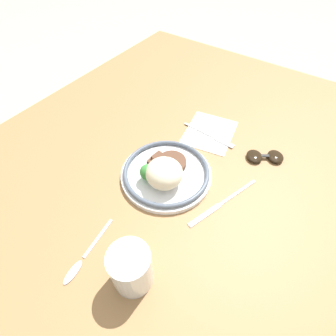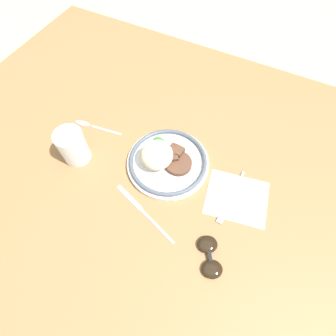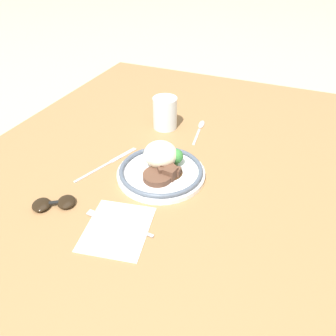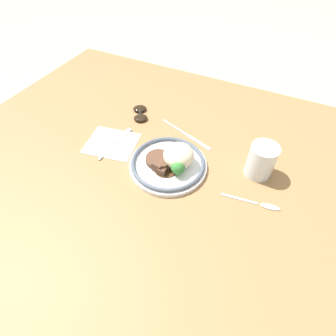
# 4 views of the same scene
# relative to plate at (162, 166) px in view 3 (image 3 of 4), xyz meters

# --- Properties ---
(ground_plane) EXTENTS (8.00, 8.00, 0.00)m
(ground_plane) POSITION_rel_plate_xyz_m (0.01, 0.00, -0.06)
(ground_plane) COLOR tan
(dining_table) EXTENTS (1.49, 1.10, 0.03)m
(dining_table) POSITION_rel_plate_xyz_m (0.01, 0.00, -0.04)
(dining_table) COLOR olive
(dining_table) RESTS_ON ground
(napkin) EXTENTS (0.18, 0.16, 0.00)m
(napkin) POSITION_rel_plate_xyz_m (-0.22, 0.01, -0.02)
(napkin) COLOR silver
(napkin) RESTS_ON dining_table
(plate) EXTENTS (0.23, 0.23, 0.08)m
(plate) POSITION_rel_plate_xyz_m (0.00, 0.00, 0.00)
(plate) COLOR white
(plate) RESTS_ON dining_table
(juice_glass) EXTENTS (0.08, 0.08, 0.10)m
(juice_glass) POSITION_rel_plate_xyz_m (0.24, 0.09, 0.02)
(juice_glass) COLOR #F4AD19
(juice_glass) RESTS_ON dining_table
(fork) EXTENTS (0.02, 0.17, 0.00)m
(fork) POSITION_rel_plate_xyz_m (-0.21, 0.03, -0.02)
(fork) COLOR #B7B7BC
(fork) RESTS_ON napkin
(knife) EXTENTS (0.21, 0.08, 0.00)m
(knife) POSITION_rel_plate_xyz_m (-0.01, 0.16, -0.02)
(knife) COLOR #B7B7BC
(knife) RESTS_ON dining_table
(spoon) EXTENTS (0.16, 0.03, 0.01)m
(spoon) POSITION_rel_plate_xyz_m (0.28, -0.02, -0.02)
(spoon) COLOR #B7B7BC
(spoon) RESTS_ON dining_table
(sunglasses) EXTENTS (0.10, 0.11, 0.02)m
(sunglasses) POSITION_rel_plate_xyz_m (-0.22, 0.19, -0.02)
(sunglasses) COLOR black
(sunglasses) RESTS_ON dining_table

